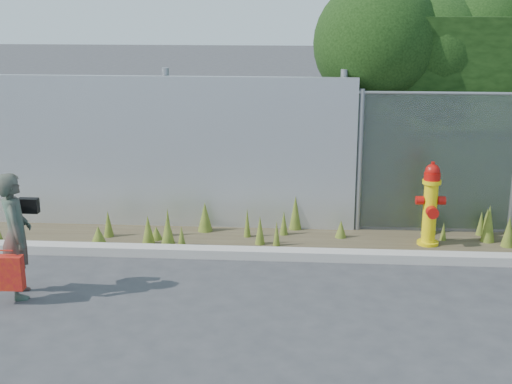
{
  "coord_description": "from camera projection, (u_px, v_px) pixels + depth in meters",
  "views": [
    {
      "loc": [
        0.29,
        -6.84,
        3.32
      ],
      "look_at": [
        -0.3,
        1.4,
        1.0
      ],
      "focal_mm": 50.0,
      "sensor_mm": 36.0,
      "label": 1
    }
  ],
  "objects": [
    {
      "name": "weed_strip",
      "position": [
        382.0,
        234.0,
        9.73
      ],
      "size": [
        16.0,
        1.32,
        0.54
      ],
      "color": "#443927",
      "rests_on": "ground"
    },
    {
      "name": "red_tote_bag",
      "position": [
        7.0,
        273.0,
        7.78
      ],
      "size": [
        0.35,
        0.13,
        0.46
      ],
      "rotation": [
        0.0,
        0.0,
        0.03
      ],
      "color": "#A8091B"
    },
    {
      "name": "fire_hydrant",
      "position": [
        430.0,
        206.0,
        9.53
      ],
      "size": [
        0.39,
        0.35,
        1.17
      ],
      "rotation": [
        0.0,
        0.0,
        0.05
      ],
      "color": "yellow",
      "rests_on": "ground"
    },
    {
      "name": "woman",
      "position": [
        16.0,
        235.0,
        7.91
      ],
      "size": [
        0.52,
        0.62,
        1.43
      ],
      "primitive_type": "imported",
      "rotation": [
        0.0,
        0.0,
        1.97
      ],
      "color": "#10664E",
      "rests_on": "ground"
    },
    {
      "name": "corrugated_fence",
      "position": [
        61.0,
        151.0,
        10.3
      ],
      "size": [
        8.5,
        0.21,
        2.3
      ],
      "color": "#B4B5BB",
      "rests_on": "ground"
    },
    {
      "name": "black_shoulder_bag",
      "position": [
        29.0,
        206.0,
        8.06
      ],
      "size": [
        0.23,
        0.09,
        0.17
      ],
      "rotation": [
        0.0,
        0.0,
        -0.02
      ],
      "color": "black"
    },
    {
      "name": "curb",
      "position": [
        281.0,
        254.0,
        9.2
      ],
      "size": [
        16.0,
        0.22,
        0.12
      ],
      "primitive_type": "cube",
      "color": "#AAA299",
      "rests_on": "ground"
    },
    {
      "name": "ground",
      "position": [
        275.0,
        320.0,
        7.49
      ],
      "size": [
        80.0,
        80.0,
        0.0
      ],
      "primitive_type": "plane",
      "color": "#353537",
      "rests_on": "ground"
    }
  ]
}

